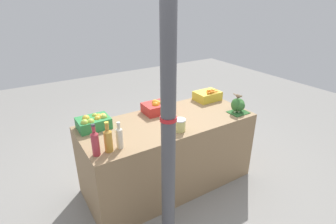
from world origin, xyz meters
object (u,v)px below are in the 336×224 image
pickle_jar (180,125)px  sparrow_bird (239,96)px  apple_crate (94,122)px  support_pole (168,133)px  carrot_crate (208,95)px  broccoli_pile (238,105)px  juice_bottle_ruby (95,142)px  juice_bottle_cloudy (119,137)px  orange_crate (158,106)px  juice_bottle_amber (108,139)px

pickle_jar → sparrow_bird: 0.83m
apple_crate → support_pole: bearing=-74.6°
carrot_crate → broccoli_pile: (0.04, -0.49, 0.03)m
juice_bottle_ruby → juice_bottle_cloudy: size_ratio=1.15×
support_pole → carrot_crate: bearing=38.9°
support_pole → pickle_jar: 0.70m
juice_bottle_cloudy → pickle_jar: 0.64m
carrot_crate → sparrow_bird: size_ratio=2.36×
support_pole → orange_crate: size_ratio=7.23×
orange_crate → juice_bottle_cloudy: bearing=-143.9°
juice_bottle_cloudy → apple_crate: bearing=98.6°
broccoli_pile → pickle_jar: size_ratio=1.71×
orange_crate → juice_bottle_amber: bearing=-147.6°
carrot_crate → sparrow_bird: (0.03, -0.49, 0.14)m
juice_bottle_ruby → pickle_jar: 0.85m
carrot_crate → broccoli_pile: bearing=-85.3°
orange_crate → pickle_jar: 0.52m
apple_crate → carrot_crate: carrot_crate is taller
juice_bottle_cloudy → sparrow_bird: juice_bottle_cloudy is taller
support_pole → orange_crate: support_pole is taller
broccoli_pile → juice_bottle_cloudy: bearing=-179.8°
orange_crate → sparrow_bird: (0.77, -0.50, 0.13)m
orange_crate → broccoli_pile: bearing=-32.1°
juice_bottle_cloudy → sparrow_bird: bearing=0.1°
support_pole → juice_bottle_ruby: 0.68m
apple_crate → carrot_crate: bearing=0.0°
pickle_jar → support_pole: bearing=-132.5°
support_pole → carrot_crate: support_pole is taller
broccoli_pile → juice_bottle_amber: size_ratio=0.78×
pickle_jar → sparrow_bird: (0.82, 0.02, 0.14)m
broccoli_pile → pickle_jar: 0.83m
carrot_crate → pickle_jar: bearing=-147.0°
juice_bottle_ruby → apple_crate: bearing=74.2°
juice_bottle_cloudy → pickle_jar: juice_bottle_cloudy is taller
juice_bottle_ruby → sparrow_bird: 1.67m
orange_crate → pickle_jar: bearing=-95.2°
apple_crate → juice_bottle_ruby: juice_bottle_ruby is taller
pickle_jar → juice_bottle_ruby: bearing=178.8°
support_pole → broccoli_pile: size_ratio=10.52×
juice_bottle_cloudy → sparrow_bird: size_ratio=1.87×
juice_bottle_cloudy → juice_bottle_ruby: bearing=-180.0°
carrot_crate → juice_bottle_amber: size_ratio=1.13×
support_pole → sparrow_bird: bearing=21.6°
broccoli_pile → juice_bottle_ruby: bearing=-179.9°
carrot_crate → juice_bottle_ruby: (-1.64, -0.50, 0.06)m
carrot_crate → sparrow_bird: sparrow_bird is taller
broccoli_pile → apple_crate: bearing=162.3°
orange_crate → juice_bottle_cloudy: 0.84m
broccoli_pile → sparrow_bird: size_ratio=1.62×
juice_bottle_ruby → juice_bottle_amber: bearing=0.0°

